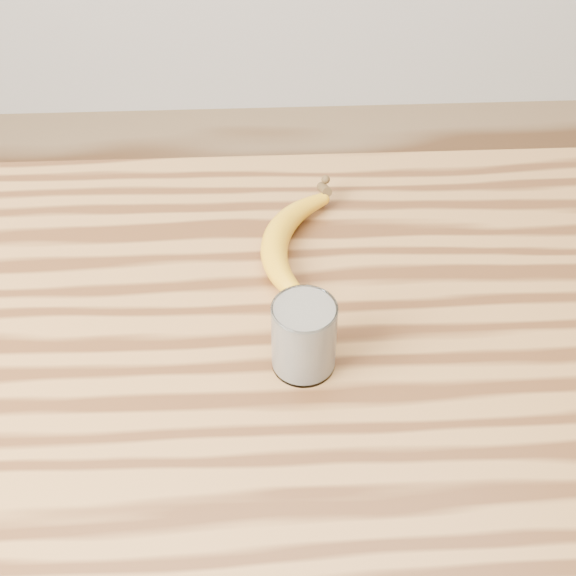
{
  "coord_description": "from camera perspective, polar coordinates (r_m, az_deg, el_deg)",
  "views": [
    {
      "loc": [
        -0.06,
        -0.7,
        1.67
      ],
      "look_at": [
        -0.02,
        0.05,
        0.93
      ],
      "focal_mm": 50.0,
      "sensor_mm": 36.0,
      "label": 1
    }
  ],
  "objects": [
    {
      "name": "smoothie_glass",
      "position": [
        0.98,
        1.14,
        -3.44
      ],
      "size": [
        0.08,
        0.08,
        0.1
      ],
      "color": "white",
      "rests_on": "table"
    },
    {
      "name": "banana",
      "position": [
        1.15,
        -0.97,
        3.31
      ],
      "size": [
        0.18,
        0.34,
        0.04
      ],
      "primitive_type": null,
      "rotation": [
        0.0,
        0.0,
        -0.2
      ],
      "color": "orange",
      "rests_on": "table"
    },
    {
      "name": "room",
      "position": [
        0.78,
        2.08,
        19.75
      ],
      "size": [
        4.04,
        4.04,
        2.7
      ],
      "color": "#91714B",
      "rests_on": "ground"
    },
    {
      "name": "table",
      "position": [
        1.15,
        1.34,
        -7.57
      ],
      "size": [
        1.2,
        0.8,
        0.9
      ],
      "color": "#9A6735",
      "rests_on": "ground"
    }
  ]
}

